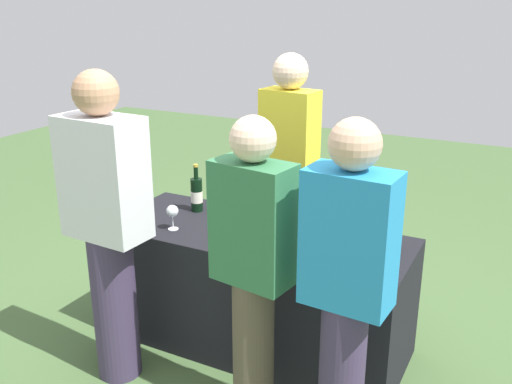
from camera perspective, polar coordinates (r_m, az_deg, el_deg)
ground_plane at (r=3.69m, az=-0.00°, el=-14.68°), size 12.00×12.00×0.00m
tasting_table at (r=3.50m, az=-0.00°, el=-9.64°), size 1.81×0.71×0.74m
wine_bottle_0 at (r=3.65m, az=-5.95°, el=-0.22°), size 0.08×0.08×0.31m
wine_bottle_1 at (r=3.36m, az=3.80°, el=-1.97°), size 0.08×0.08×0.30m
wine_bottle_2 at (r=3.26m, az=6.21°, el=-2.60°), size 0.08×0.08×0.32m
wine_bottle_3 at (r=3.24m, az=8.82°, el=-2.92°), size 0.08×0.08×0.30m
wine_bottle_4 at (r=3.21m, az=10.83°, el=-3.07°), size 0.07×0.07×0.32m
wine_bottle_5 at (r=3.14m, az=12.97°, el=-3.77°), size 0.07×0.07×0.33m
wine_glass_0 at (r=3.38m, az=-8.35°, el=-1.97°), size 0.07×0.07×0.15m
wine_glass_1 at (r=3.05m, az=4.14°, el=-4.50°), size 0.06×0.06×0.13m
wine_glass_2 at (r=3.07m, az=7.45°, el=-4.08°), size 0.07×0.07×0.15m
wine_glass_3 at (r=3.04m, az=8.69°, el=-4.60°), size 0.06×0.06×0.14m
server_pouring at (r=3.79m, az=3.28°, el=2.20°), size 0.38×0.24×1.71m
guest_0 at (r=3.09m, az=-14.61°, el=-2.95°), size 0.45×0.27×1.72m
guest_1 at (r=2.69m, az=-0.29°, el=-7.36°), size 0.40×0.26×1.56m
guest_2 at (r=2.49m, az=9.05°, el=-9.29°), size 0.39×0.23×1.60m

